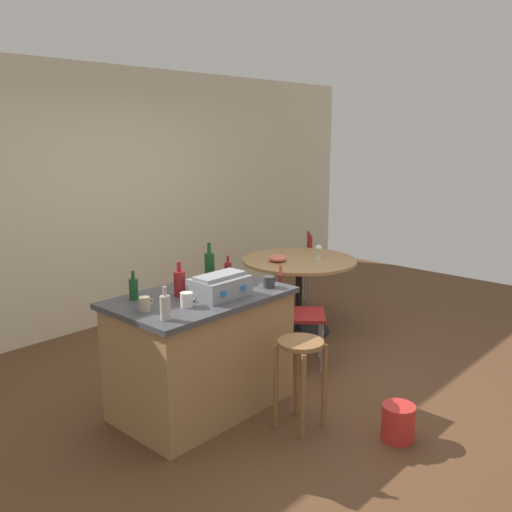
{
  "coord_description": "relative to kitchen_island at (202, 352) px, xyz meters",
  "views": [
    {
      "loc": [
        -3.26,
        -2.72,
        2.03
      ],
      "look_at": [
        0.14,
        0.37,
        1.0
      ],
      "focal_mm": 38.93,
      "sensor_mm": 36.0,
      "label": 1
    }
  ],
  "objects": [
    {
      "name": "bottle_4",
      "position": [
        -0.51,
        -0.24,
        0.52
      ],
      "size": [
        0.07,
        0.07,
        0.21
      ],
      "color": "#B7B2AD",
      "rests_on": "kitchen_island"
    },
    {
      "name": "folding_chair_far",
      "position": [
        2.44,
        1.0,
        0.08
      ],
      "size": [
        0.57,
        0.57,
        0.88
      ],
      "color": "maroon",
      "rests_on": "ground_plane"
    },
    {
      "name": "plastic_bucket",
      "position": [
        0.58,
        -1.3,
        -0.32
      ],
      "size": [
        0.22,
        0.22,
        0.25
      ],
      "primitive_type": "cylinder",
      "color": "red",
      "rests_on": "ground_plane"
    },
    {
      "name": "cup_1",
      "position": [
        -0.24,
        -0.14,
        0.49
      ],
      "size": [
        0.12,
        0.09,
        0.1
      ],
      "color": "white",
      "rests_on": "kitchen_island"
    },
    {
      "name": "cup_3",
      "position": [
        0.4,
        -0.01,
        0.48
      ],
      "size": [
        0.12,
        0.08,
        0.09
      ],
      "color": "#383838",
      "rests_on": "kitchen_island"
    },
    {
      "name": "cup_0",
      "position": [
        -0.49,
        -0.0,
        0.49
      ],
      "size": [
        0.11,
        0.07,
        0.1
      ],
      "color": "tan",
      "rests_on": "kitchen_island"
    },
    {
      "name": "bottle_0",
      "position": [
        -0.11,
        0.1,
        0.53
      ],
      "size": [
        0.08,
        0.08,
        0.25
      ],
      "color": "maroon",
      "rests_on": "kitchen_island"
    },
    {
      "name": "toolbox",
      "position": [
        0.07,
        -0.13,
        0.52
      ],
      "size": [
        0.4,
        0.29,
        0.17
      ],
      "color": "gray",
      "rests_on": "kitchen_island"
    },
    {
      "name": "ground_plane",
      "position": [
        0.7,
        -0.15,
        -0.44
      ],
      "size": [
        8.8,
        8.8,
        0.0
      ],
      "primitive_type": "plane",
      "color": "brown"
    },
    {
      "name": "kitchen_island",
      "position": [
        0.0,
        0.0,
        0.0
      ],
      "size": [
        1.29,
        0.81,
        0.88
      ],
      "color": "#A37A4C",
      "rests_on": "ground_plane"
    },
    {
      "name": "wine_glass",
      "position": [
        1.93,
        0.35,
        0.43
      ],
      "size": [
        0.07,
        0.07,
        0.14
      ],
      "color": "silver",
      "rests_on": "dining_table"
    },
    {
      "name": "back_wall",
      "position": [
        0.7,
        2.21,
        0.91
      ],
      "size": [
        8.0,
        0.1,
        2.7
      ],
      "primitive_type": "cube",
      "color": "beige",
      "rests_on": "ground_plane"
    },
    {
      "name": "bottle_3",
      "position": [
        -0.38,
        0.27,
        0.52
      ],
      "size": [
        0.06,
        0.06,
        0.21
      ],
      "color": "#194C23",
      "rests_on": "kitchen_island"
    },
    {
      "name": "wooden_stool",
      "position": [
        0.27,
        -0.71,
        0.02
      ],
      "size": [
        0.32,
        0.32,
        0.64
      ],
      "color": "olive",
      "rests_on": "ground_plane"
    },
    {
      "name": "serving_bowl",
      "position": [
        1.54,
        0.57,
        0.36
      ],
      "size": [
        0.18,
        0.18,
        0.07
      ],
      "primitive_type": "ellipsoid",
      "color": "#DB6651",
      "rests_on": "dining_table"
    },
    {
      "name": "bottle_2",
      "position": [
        0.34,
        0.27,
        0.55
      ],
      "size": [
        0.08,
        0.08,
        0.3
      ],
      "color": "#194C23",
      "rests_on": "kitchen_island"
    },
    {
      "name": "dining_table",
      "position": [
        1.78,
        0.48,
        0.15
      ],
      "size": [
        1.16,
        1.16,
        0.77
      ],
      "color": "black",
      "rests_on": "ground_plane"
    },
    {
      "name": "bottle_1",
      "position": [
        0.42,
        0.14,
        0.52
      ],
      "size": [
        0.06,
        0.06,
        0.2
      ],
      "color": "maroon",
      "rests_on": "kitchen_island"
    },
    {
      "name": "folding_chair_near",
      "position": [
        1.08,
        -0.01,
        0.07
      ],
      "size": [
        0.56,
        0.56,
        0.86
      ],
      "color": "maroon",
      "rests_on": "ground_plane"
    },
    {
      "name": "cup_2",
      "position": [
        0.49,
        -0.24,
        0.48
      ],
      "size": [
        0.13,
        0.09,
        0.08
      ],
      "color": "#383838",
      "rests_on": "kitchen_island"
    }
  ]
}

